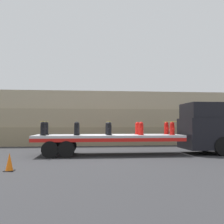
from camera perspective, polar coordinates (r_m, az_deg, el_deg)
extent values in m
plane|color=#2D2D30|center=(15.06, -0.83, -9.75)|extent=(120.00, 120.00, 0.00)
cube|color=gray|center=(22.45, -2.45, -5.44)|extent=(60.00, 3.00, 1.55)
cube|color=tan|center=(22.58, -2.46, -1.48)|extent=(60.00, 3.00, 1.55)
cube|color=tan|center=(22.82, -2.48, 2.42)|extent=(60.00, 3.00, 1.55)
cube|color=black|center=(16.61, 20.59, -4.62)|extent=(2.77, 2.45, 1.88)
cube|color=black|center=(16.49, 19.64, 0.25)|extent=(1.94, 2.25, 0.94)
cube|color=black|center=(16.95, 22.88, -3.27)|extent=(1.11, 2.15, 1.05)
cylinder|color=black|center=(15.85, 24.09, -7.18)|extent=(1.09, 0.28, 1.09)
cylinder|color=black|center=(17.90, 20.37, -6.71)|extent=(1.09, 0.28, 1.09)
cube|color=#B2B2B7|center=(14.96, -0.83, -5.50)|extent=(8.69, 2.42, 0.14)
cube|color=red|center=(13.81, -0.41, -6.43)|extent=(8.69, 0.08, 0.20)
cube|color=red|center=(16.13, -1.18, -5.89)|extent=(8.69, 0.08, 0.20)
cylinder|color=black|center=(13.89, -10.40, -8.41)|extent=(0.91, 0.30, 0.91)
cylinder|color=black|center=(16.10, -9.74, -7.62)|extent=(0.91, 0.30, 0.91)
cylinder|color=black|center=(13.99, -13.99, -8.33)|extent=(0.91, 0.30, 0.91)
cylinder|color=black|center=(16.19, -12.84, -7.57)|extent=(0.91, 0.30, 0.91)
cylinder|color=black|center=(14.58, -15.52, -5.14)|extent=(0.35, 0.35, 0.03)
cylinder|color=black|center=(14.58, -15.51, -4.05)|extent=(0.28, 0.28, 0.59)
sphere|color=black|center=(14.57, -15.49, -2.66)|extent=(0.26, 0.26, 0.26)
cylinder|color=black|center=(14.36, -15.65, -3.78)|extent=(0.13, 0.16, 0.13)
cylinder|color=black|center=(14.79, -15.36, -3.75)|extent=(0.13, 0.16, 0.13)
cylinder|color=black|center=(15.63, -14.85, -4.98)|extent=(0.35, 0.35, 0.03)
cylinder|color=black|center=(15.62, -14.84, -3.96)|extent=(0.28, 0.28, 0.59)
sphere|color=black|center=(15.62, -14.82, -2.66)|extent=(0.26, 0.26, 0.26)
cylinder|color=black|center=(15.41, -14.96, -3.71)|extent=(0.13, 0.16, 0.13)
cylinder|color=black|center=(15.84, -14.71, -3.69)|extent=(0.13, 0.16, 0.13)
cylinder|color=black|center=(14.39, -8.12, -5.25)|extent=(0.35, 0.35, 0.03)
cylinder|color=black|center=(14.38, -8.12, -4.14)|extent=(0.28, 0.28, 0.59)
sphere|color=black|center=(14.37, -8.11, -2.73)|extent=(0.26, 0.26, 0.26)
cylinder|color=black|center=(14.16, -8.15, -3.87)|extent=(0.13, 0.16, 0.13)
cylinder|color=black|center=(14.59, -8.08, -3.84)|extent=(0.13, 0.16, 0.13)
cylinder|color=black|center=(15.45, -7.95, -5.07)|extent=(0.35, 0.35, 0.03)
cylinder|color=black|center=(15.44, -7.95, -4.04)|extent=(0.28, 0.28, 0.59)
sphere|color=black|center=(15.43, -7.94, -2.73)|extent=(0.26, 0.26, 0.26)
cylinder|color=black|center=(15.22, -7.98, -3.79)|extent=(0.13, 0.16, 0.13)
cylinder|color=black|center=(15.66, -7.91, -3.76)|extent=(0.13, 0.16, 0.13)
cylinder|color=black|center=(14.43, -0.65, -5.26)|extent=(0.35, 0.35, 0.03)
cylinder|color=black|center=(14.42, -0.65, -4.16)|extent=(0.28, 0.28, 0.59)
sphere|color=black|center=(14.41, -0.64, -2.76)|extent=(0.26, 0.26, 0.26)
cylinder|color=black|center=(14.20, -0.57, -3.90)|extent=(0.13, 0.16, 0.13)
cylinder|color=black|center=(14.63, -0.72, -3.86)|extent=(0.13, 0.16, 0.13)
cylinder|color=black|center=(15.49, -0.99, -5.09)|extent=(0.35, 0.35, 0.03)
cylinder|color=black|center=(15.48, -0.99, -4.06)|extent=(0.28, 0.28, 0.59)
sphere|color=black|center=(15.47, -0.99, -2.76)|extent=(0.26, 0.26, 0.26)
cylinder|color=black|center=(15.26, -0.92, -3.82)|extent=(0.13, 0.16, 0.13)
cylinder|color=black|center=(15.69, -1.06, -3.79)|extent=(0.13, 0.16, 0.13)
cylinder|color=red|center=(14.71, 6.67, -5.20)|extent=(0.35, 0.35, 0.03)
cylinder|color=red|center=(14.70, 6.66, -4.11)|extent=(0.28, 0.28, 0.59)
sphere|color=red|center=(14.70, 6.65, -2.74)|extent=(0.26, 0.26, 0.26)
cylinder|color=red|center=(14.49, 6.84, -3.86)|extent=(0.13, 0.16, 0.13)
cylinder|color=red|center=(14.91, 6.48, -3.82)|extent=(0.13, 0.16, 0.13)
cylinder|color=red|center=(15.75, 5.84, -5.04)|extent=(0.35, 0.35, 0.03)
cylinder|color=red|center=(15.74, 5.83, -4.03)|extent=(0.28, 0.28, 0.59)
sphere|color=red|center=(15.74, 5.82, -2.74)|extent=(0.26, 0.26, 0.26)
cylinder|color=red|center=(15.53, 5.99, -3.78)|extent=(0.13, 0.16, 0.13)
cylinder|color=red|center=(15.95, 5.67, -3.76)|extent=(0.13, 0.16, 0.13)
cylinder|color=red|center=(15.22, 13.59, -5.06)|extent=(0.35, 0.35, 0.03)
cylinder|color=red|center=(15.21, 13.58, -4.01)|extent=(0.28, 0.28, 0.59)
sphere|color=red|center=(15.21, 13.57, -2.68)|extent=(0.26, 0.26, 0.26)
cylinder|color=red|center=(15.00, 13.85, -3.76)|extent=(0.13, 0.16, 0.13)
cylinder|color=red|center=(15.41, 13.31, -3.73)|extent=(0.13, 0.16, 0.13)
cylinder|color=red|center=(16.23, 12.35, -4.92)|extent=(0.35, 0.35, 0.03)
cylinder|color=red|center=(16.22, 12.34, -3.94)|extent=(0.28, 0.28, 0.59)
sphere|color=red|center=(16.21, 12.33, -2.69)|extent=(0.26, 0.26, 0.26)
cylinder|color=red|center=(16.01, 12.58, -3.70)|extent=(0.13, 0.16, 0.13)
cylinder|color=red|center=(16.43, 12.10, -3.68)|extent=(0.13, 0.16, 0.13)
cube|color=yellow|center=(15.10, -15.14, -2.14)|extent=(0.05, 2.62, 0.01)
cube|color=yellow|center=(14.94, -0.82, -2.23)|extent=(0.05, 2.62, 0.01)
cube|color=yellow|center=(15.71, 12.92, -2.18)|extent=(0.05, 2.62, 0.01)
cube|color=black|center=(10.76, -22.44, -12.30)|extent=(0.37, 0.37, 0.03)
cone|color=orange|center=(10.70, -22.41, -10.43)|extent=(0.29, 0.29, 0.69)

